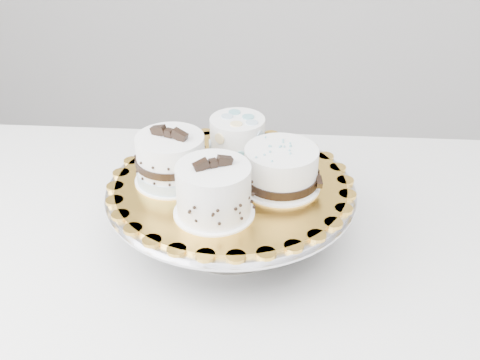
% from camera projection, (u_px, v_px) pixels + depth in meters
% --- Properties ---
extents(table, '(1.28, 0.93, 0.75)m').
position_uv_depth(table, '(241.00, 276.00, 1.06)').
color(table, white).
rests_on(table, floor).
extents(cake_stand, '(0.40, 0.40, 0.11)m').
position_uv_depth(cake_stand, '(231.00, 203.00, 0.99)').
color(cake_stand, gray).
rests_on(cake_stand, table).
extents(cake_board, '(0.46, 0.46, 0.01)m').
position_uv_depth(cake_board, '(231.00, 184.00, 0.97)').
color(cake_board, gold).
rests_on(cake_board, cake_stand).
extents(cake_swirl, '(0.15, 0.15, 0.10)m').
position_uv_depth(cake_swirl, '(214.00, 192.00, 0.87)').
color(cake_swirl, white).
rests_on(cake_swirl, cake_board).
extents(cake_banded, '(0.13, 0.13, 0.10)m').
position_uv_depth(cake_banded, '(171.00, 161.00, 0.95)').
color(cake_banded, white).
rests_on(cake_banded, cake_board).
extents(cake_dots, '(0.12, 0.12, 0.07)m').
position_uv_depth(cake_dots, '(237.00, 137.00, 1.02)').
color(cake_dots, white).
rests_on(cake_dots, cake_board).
extents(cake_ribbon, '(0.14, 0.14, 0.07)m').
position_uv_depth(cake_ribbon, '(282.00, 169.00, 0.94)').
color(cake_ribbon, white).
rests_on(cake_ribbon, cake_board).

